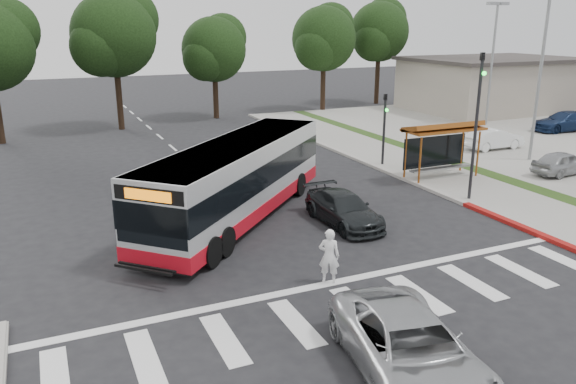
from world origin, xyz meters
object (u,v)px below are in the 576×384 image
dark_sedan (344,209)px  pedestrian (329,256)px  transit_bus (238,181)px  silver_suv_south (411,349)px

dark_sedan → pedestrian: bearing=-124.7°
pedestrian → dark_sedan: (3.01, 4.40, -0.25)m
transit_bus → silver_suv_south: transit_bus is taller
transit_bus → pedestrian: bearing=-40.2°
pedestrian → dark_sedan: size_ratio=0.41×
dark_sedan → transit_bus: bearing=146.7°
transit_bus → silver_suv_south: bearing=-45.4°
pedestrian → transit_bus: bearing=-52.7°
transit_bus → silver_suv_south: (-0.05, -11.76, -0.84)m
transit_bus → pedestrian: transit_bus is taller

